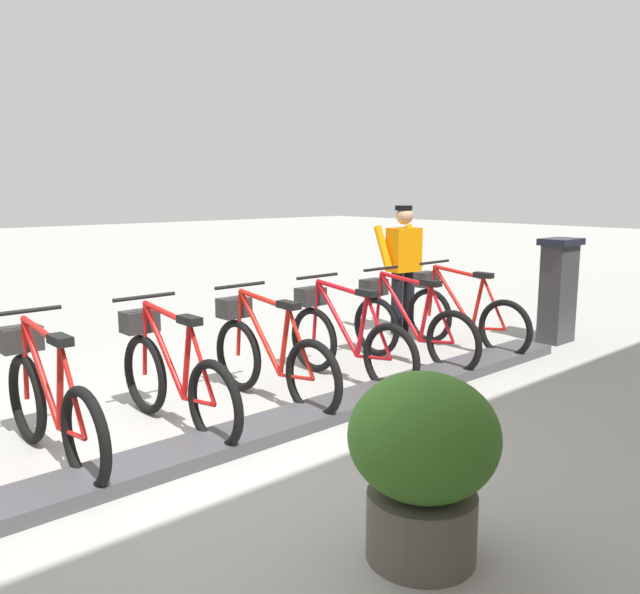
# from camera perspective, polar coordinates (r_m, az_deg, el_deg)

# --- Properties ---
(ground_plane) EXTENTS (60.00, 60.00, 0.00)m
(ground_plane) POSITION_cam_1_polar(r_m,az_deg,el_deg) (4.68, -12.02, -14.10)
(ground_plane) COLOR #A5A5A0
(dock_rail_base) EXTENTS (0.44, 9.28, 0.10)m
(dock_rail_base) POSITION_cam_1_polar(r_m,az_deg,el_deg) (4.66, -12.04, -13.54)
(dock_rail_base) COLOR #47474C
(dock_rail_base) RESTS_ON ground
(payment_kiosk) EXTENTS (0.36, 0.52, 1.28)m
(payment_kiosk) POSITION_cam_1_polar(r_m,az_deg,el_deg) (8.34, 20.43, 0.70)
(payment_kiosk) COLOR #38383D
(payment_kiosk) RESTS_ON ground
(bike_docked_0) EXTENTS (1.72, 0.54, 1.02)m
(bike_docked_0) POSITION_cam_1_polar(r_m,az_deg,el_deg) (7.67, 12.36, -1.44)
(bike_docked_0) COLOR black
(bike_docked_0) RESTS_ON ground
(bike_docked_1) EXTENTS (1.72, 0.54, 1.02)m
(bike_docked_1) POSITION_cam_1_polar(r_m,az_deg,el_deg) (6.94, 7.80, -2.46)
(bike_docked_1) COLOR black
(bike_docked_1) RESTS_ON ground
(bike_docked_2) EXTENTS (1.72, 0.54, 1.02)m
(bike_docked_2) POSITION_cam_1_polar(r_m,az_deg,el_deg) (6.26, 2.20, -3.68)
(bike_docked_2) COLOR black
(bike_docked_2) RESTS_ON ground
(bike_docked_3) EXTENTS (1.72, 0.54, 1.02)m
(bike_docked_3) POSITION_cam_1_polar(r_m,az_deg,el_deg) (5.66, -4.69, -5.12)
(bike_docked_3) COLOR black
(bike_docked_3) RESTS_ON ground
(bike_docked_4) EXTENTS (1.72, 0.54, 1.02)m
(bike_docked_4) POSITION_cam_1_polar(r_m,az_deg,el_deg) (5.17, -13.07, -6.77)
(bike_docked_4) COLOR black
(bike_docked_4) RESTS_ON ground
(bike_docked_5) EXTENTS (1.72, 0.54, 1.02)m
(bike_docked_5) POSITION_cam_1_polar(r_m,az_deg,el_deg) (4.81, -23.03, -8.53)
(bike_docked_5) COLOR black
(bike_docked_5) RESTS_ON ground
(worker_near_rack) EXTENTS (0.52, 0.66, 1.66)m
(worker_near_rack) POSITION_cam_1_polar(r_m,az_deg,el_deg) (8.33, 7.41, 2.89)
(worker_near_rack) COLOR white
(worker_near_rack) RESTS_ON ground
(planter_bush) EXTENTS (0.76, 0.76, 0.97)m
(planter_bush) POSITION_cam_1_polar(r_m,az_deg,el_deg) (3.33, 9.16, -13.88)
(planter_bush) COLOR #59544C
(planter_bush) RESTS_ON ground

